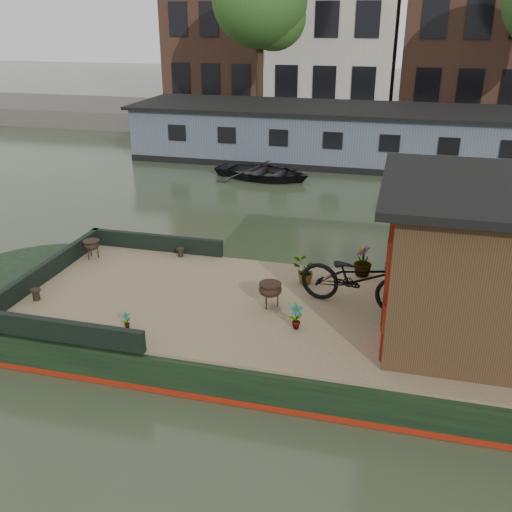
% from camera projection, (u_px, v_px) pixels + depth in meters
% --- Properties ---
extents(ground, '(120.00, 120.00, 0.00)m').
position_uv_depth(ground, '(355.00, 350.00, 9.82)').
color(ground, '#303B25').
rests_on(ground, ground).
extents(houseboat_hull, '(14.01, 4.02, 0.60)m').
position_uv_depth(houseboat_hull, '(280.00, 326.00, 10.02)').
color(houseboat_hull, black).
rests_on(houseboat_hull, ground).
extents(houseboat_deck, '(11.80, 3.80, 0.05)m').
position_uv_depth(houseboat_deck, '(358.00, 318.00, 9.58)').
color(houseboat_deck, '#886B54').
rests_on(houseboat_deck, houseboat_hull).
extents(bow_bulwark, '(3.00, 4.00, 0.35)m').
position_uv_depth(bow_bulwark, '(86.00, 276.00, 10.67)').
color(bow_bulwark, black).
rests_on(bow_bulwark, houseboat_deck).
extents(cabin, '(4.00, 3.50, 2.42)m').
position_uv_depth(cabin, '(510.00, 263.00, 8.59)').
color(cabin, '#312213').
rests_on(cabin, houseboat_deck).
extents(bicycle, '(2.13, 1.11, 1.07)m').
position_uv_depth(bicycle, '(357.00, 278.00, 9.72)').
color(bicycle, black).
rests_on(bicycle, houseboat_deck).
extents(potted_plant_a, '(0.28, 0.25, 0.44)m').
position_uv_depth(potted_plant_a, '(296.00, 317.00, 9.12)').
color(potted_plant_a, brown).
rests_on(potted_plant_a, houseboat_deck).
extents(potted_plant_c, '(0.54, 0.50, 0.49)m').
position_uv_depth(potted_plant_c, '(304.00, 272.00, 10.68)').
color(potted_plant_c, brown).
rests_on(potted_plant_c, houseboat_deck).
extents(potted_plant_d, '(0.40, 0.40, 0.61)m').
position_uv_depth(potted_plant_d, '(363.00, 261.00, 10.99)').
color(potted_plant_d, brown).
rests_on(potted_plant_d, houseboat_deck).
extents(potted_plant_e, '(0.17, 0.18, 0.28)m').
position_uv_depth(potted_plant_e, '(126.00, 320.00, 9.18)').
color(potted_plant_e, brown).
rests_on(potted_plant_e, houseboat_deck).
extents(brazier_front, '(0.54, 0.54, 0.45)m').
position_uv_depth(brazier_front, '(270.00, 295.00, 9.82)').
color(brazier_front, black).
rests_on(brazier_front, houseboat_deck).
extents(brazier_rear, '(0.40, 0.40, 0.39)m').
position_uv_depth(brazier_rear, '(92.00, 249.00, 11.84)').
color(brazier_rear, black).
rests_on(brazier_rear, houseboat_deck).
extents(bollard_port, '(0.17, 0.17, 0.19)m').
position_uv_depth(bollard_port, '(181.00, 252.00, 11.94)').
color(bollard_port, black).
rests_on(bollard_port, houseboat_deck).
extents(bollard_stbd, '(0.18, 0.18, 0.21)m').
position_uv_depth(bollard_stbd, '(36.00, 295.00, 10.10)').
color(bollard_stbd, black).
rests_on(bollard_stbd, houseboat_deck).
extents(dinghy, '(3.90, 3.13, 0.72)m').
position_uv_depth(dinghy, '(263.00, 168.00, 20.15)').
color(dinghy, black).
rests_on(dinghy, ground).
extents(far_houseboat, '(20.40, 4.40, 2.11)m').
position_uv_depth(far_houseboat, '(391.00, 139.00, 21.95)').
color(far_houseboat, '#4E5968').
rests_on(far_houseboat, ground).
extents(quay, '(60.00, 6.00, 0.90)m').
position_uv_depth(quay, '(395.00, 124.00, 27.95)').
color(quay, '#47443F').
rests_on(quay, ground).
extents(tree_left, '(4.40, 4.40, 7.40)m').
position_uv_depth(tree_left, '(263.00, 3.00, 26.03)').
color(tree_left, '#332316').
rests_on(tree_left, quay).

